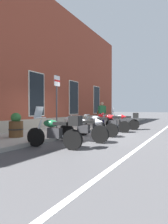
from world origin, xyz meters
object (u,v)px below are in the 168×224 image
Objects in this scene: pedestrian_striped_shirt at (102,112)px; parking_sign at (57,97)px; motorcycle_green_touring at (56,131)px; motorcycle_red_sport at (110,121)px; motorcycle_white_sport at (81,127)px; motorcycle_grey_naked at (97,126)px; motorcycle_silver_touring at (124,121)px; barrel_planter at (16,126)px.

parking_sign is at bearing -173.50° from pedestrian_striped_shirt.
motorcycle_red_sport is at bearing 1.31° from motorcycle_green_touring.
pedestrian_striped_shirt is 0.64× the size of parking_sign.
parking_sign reaches higher than pedestrian_striped_shirt.
motorcycle_red_sport is 3.52m from parking_sign.
motorcycle_white_sport is 1.06× the size of motorcycle_red_sport.
motorcycle_green_touring reaches higher than motorcycle_grey_naked.
motorcycle_red_sport is at bearing 2.49° from motorcycle_white_sport.
motorcycle_green_touring is 6.26m from motorcycle_silver_touring.
parking_sign reaches higher than motorcycle_white_sport.
motorcycle_white_sport is 1.27× the size of pedestrian_striped_shirt.
motorcycle_silver_touring is at bearing -124.81° from pedestrian_striped_shirt.
motorcycle_green_touring reaches higher than motorcycle_red_sport.
motorcycle_grey_naked is at bearing -41.07° from barrel_planter.
parking_sign is at bearing 162.24° from motorcycle_silver_touring.
motorcycle_white_sport is 4.83m from motorcycle_silver_touring.
motorcycle_red_sport is 1.19× the size of pedestrian_striped_shirt.
motorcycle_red_sport is at bearing 1.69° from motorcycle_grey_naked.
motorcycle_red_sport is at bearing 169.81° from motorcycle_silver_touring.
motorcycle_green_touring is at bearing 178.48° from motorcycle_silver_touring.
motorcycle_green_touring is 2.97m from motorcycle_grey_naked.
parking_sign is at bearing -38.38° from barrel_planter.
motorcycle_green_touring is at bearing -98.60° from barrel_planter.
motorcycle_white_sport is 2.14× the size of barrel_planter.
motorcycle_red_sport is 0.76× the size of parking_sign.
parking_sign reaches higher than barrel_planter.
motorcycle_grey_naked is at bearing -157.88° from pedestrian_striped_shirt.
parking_sign is at bearing 158.69° from motorcycle_red_sport.
barrel_planter is at bearing 138.93° from motorcycle_grey_naked.
barrel_planter reaches higher than motorcycle_red_sport.
motorcycle_red_sport is 3.61m from pedestrian_striped_shirt.
pedestrian_striped_shirt reaches higher than motorcycle_white_sport.
motorcycle_green_touring is 1.00× the size of motorcycle_silver_touring.
motorcycle_green_touring is 8.04m from pedestrian_striped_shirt.
motorcycle_white_sport is at bearing -177.51° from motorcycle_red_sport.
barrel_planter is (-1.07, 2.37, 0.01)m from motorcycle_white_sport.
motorcycle_green_touring reaches higher than motorcycle_white_sport.
motorcycle_white_sport is at bearing -1.44° from motorcycle_green_touring.
motorcycle_green_touring is at bearing -165.51° from pedestrian_striped_shirt.
motorcycle_green_touring is 0.96× the size of motorcycle_white_sport.
motorcycle_silver_touring is 2.06× the size of barrel_planter.
pedestrian_striped_shirt reaches higher than motorcycle_green_touring.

